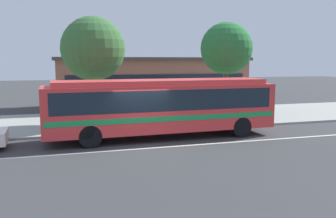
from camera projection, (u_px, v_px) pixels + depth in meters
ground_plane at (141, 144)px, 16.16m from camera, size 120.00×120.00×0.00m
sidewalk_slab at (119, 120)px, 22.35m from camera, size 60.00×8.00×0.12m
lane_stripe_center at (145, 148)px, 15.40m from camera, size 56.00×0.16×0.01m
transit_bus at (162, 104)px, 17.43m from camera, size 11.25×2.75×2.86m
pedestrian_waiting_near_sign at (249, 107)px, 20.99m from camera, size 0.42×0.42×1.65m
bus_stop_sign at (208, 98)px, 20.07m from camera, size 0.16×0.43×2.45m
street_tree_near_stop at (93, 49)px, 20.16m from camera, size 3.63×3.63×6.15m
street_tree_mid_block at (226, 49)px, 21.77m from camera, size 3.18×3.18×6.00m
station_building at (150, 82)px, 29.58m from camera, size 15.29×6.62×4.04m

